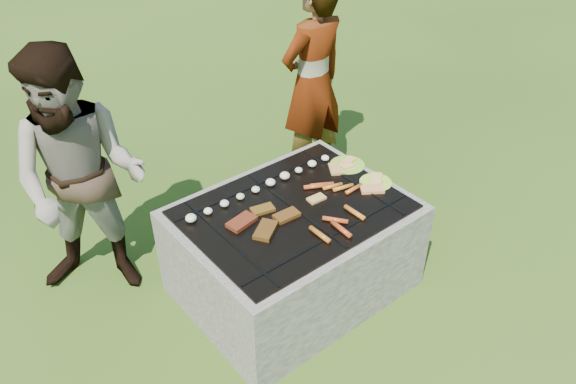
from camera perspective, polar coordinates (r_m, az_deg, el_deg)
name	(u,v)px	position (r m, az deg, el deg)	size (l,w,h in m)	color
lawn	(293,285)	(3.61, 0.51, -9.44)	(60.00, 60.00, 0.00)	#264411
fire_pit	(293,252)	(3.42, 0.53, -6.09)	(1.30, 1.00, 0.62)	#9D978B
mushrooms	(262,186)	(3.35, -2.70, 0.57)	(1.06, 0.06, 0.04)	beige
pork_slabs	(262,221)	(3.10, -2.64, -2.95)	(0.39, 0.30, 0.02)	#98391B
sausages	(335,205)	(3.22, 4.78, -1.34)	(0.52, 0.52, 0.03)	red
bread_on_grate	(348,184)	(3.41, 6.12, 0.81)	(0.45, 0.44, 0.02)	tan
plate_far	(347,165)	(3.61, 6.05, 2.74)	(0.29, 0.29, 0.03)	yellow
plate_near	(376,182)	(3.47, 8.91, 1.01)	(0.26, 0.26, 0.03)	#FFFC3C
cook	(313,83)	(4.23, 2.51, 10.98)	(0.58, 0.38, 1.59)	gray
bystander	(82,181)	(3.34, -20.22, 1.06)	(0.76, 0.59, 1.56)	#A7998B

